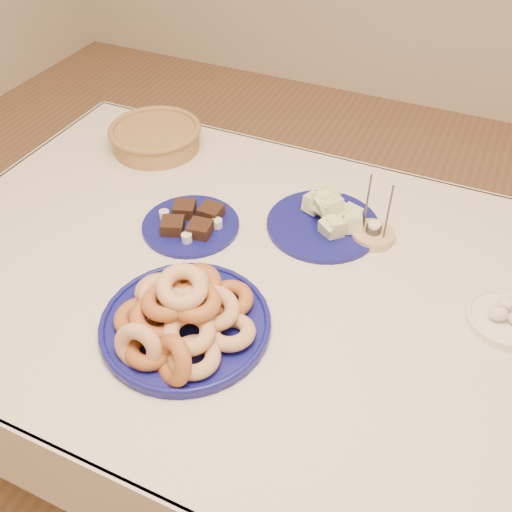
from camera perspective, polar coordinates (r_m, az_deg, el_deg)
name	(u,v)px	position (r m, az deg, el deg)	size (l,w,h in m)	color
ground	(263,444)	(1.91, 0.66, -18.33)	(5.00, 5.00, 0.00)	#896041
dining_table	(265,306)	(1.39, 0.86, -5.06)	(1.71, 1.11, 0.75)	brown
donut_platter	(183,317)	(1.18, -7.30, -6.09)	(0.40, 0.40, 0.16)	navy
melon_plate	(327,218)	(1.44, 7.13, 3.82)	(0.31, 0.31, 0.10)	navy
brownie_plate	(191,223)	(1.45, -6.50, 3.28)	(0.32, 0.32, 0.04)	navy
wicker_basket	(156,136)	(1.76, -10.00, 11.70)	(0.34, 0.34, 0.07)	brown
candle_holder	(373,234)	(1.43, 11.60, 2.19)	(0.14, 0.14, 0.18)	tan
egg_bowl	(505,318)	(1.31, 23.65, -5.70)	(0.21, 0.21, 0.05)	white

